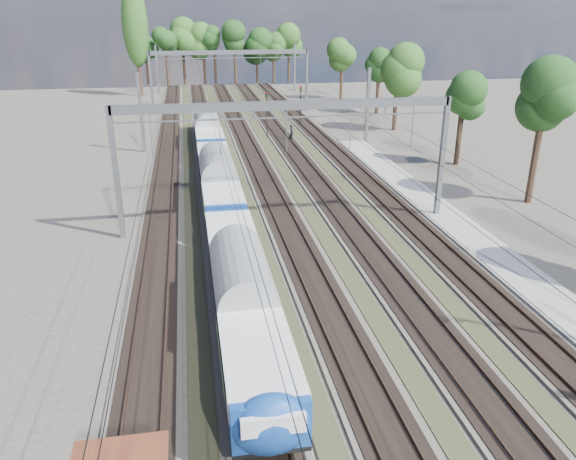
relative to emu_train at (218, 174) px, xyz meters
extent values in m
cube|color=#47423A|center=(-4.50, 8.87, -2.34)|extent=(3.00, 130.00, 0.15)
cube|color=black|center=(-4.50, 8.87, -2.24)|extent=(2.50, 130.00, 0.06)
cube|color=#473326|center=(-5.22, 8.87, -2.14)|extent=(0.08, 130.00, 0.14)
cube|color=#473326|center=(-3.78, 8.87, -2.14)|extent=(0.08, 130.00, 0.14)
cube|color=#47423A|center=(0.00, 8.87, -2.34)|extent=(3.00, 130.00, 0.15)
cube|color=black|center=(0.00, 8.87, -2.24)|extent=(2.50, 130.00, 0.06)
cube|color=#473326|center=(-0.72, 8.87, -2.14)|extent=(0.08, 130.00, 0.14)
cube|color=#473326|center=(0.72, 8.87, -2.14)|extent=(0.08, 130.00, 0.14)
cube|color=#47423A|center=(4.50, 8.87, -2.34)|extent=(3.00, 130.00, 0.15)
cube|color=black|center=(4.50, 8.87, -2.24)|extent=(2.50, 130.00, 0.06)
cube|color=#473326|center=(3.78, 8.87, -2.14)|extent=(0.08, 130.00, 0.14)
cube|color=#473326|center=(5.22, 8.87, -2.14)|extent=(0.08, 130.00, 0.14)
cube|color=#47423A|center=(9.00, 8.87, -2.34)|extent=(3.00, 130.00, 0.15)
cube|color=black|center=(9.00, 8.87, -2.24)|extent=(2.50, 130.00, 0.06)
cube|color=#473326|center=(8.28, 8.87, -2.14)|extent=(0.08, 130.00, 0.14)
cube|color=#473326|center=(9.72, 8.87, -2.14)|extent=(0.08, 130.00, 0.14)
cube|color=#47423A|center=(13.50, 8.87, -2.34)|extent=(3.00, 130.00, 0.15)
cube|color=black|center=(13.50, 8.87, -2.24)|extent=(2.50, 130.00, 0.06)
cube|color=#473326|center=(12.78, 8.87, -2.14)|extent=(0.08, 130.00, 0.14)
cube|color=#473326|center=(14.22, 8.87, -2.14)|extent=(0.08, 130.00, 0.14)
cube|color=#373724|center=(-2.25, 8.87, -2.39)|extent=(1.10, 130.00, 0.05)
cube|color=#373724|center=(2.25, 8.87, -2.39)|extent=(1.10, 130.00, 0.05)
cube|color=#373724|center=(6.75, 8.87, -2.39)|extent=(1.10, 130.00, 0.05)
cube|color=#373724|center=(11.25, 8.87, -2.39)|extent=(1.10, 130.00, 0.05)
cube|color=gray|center=(16.50, -16.13, -2.26)|extent=(3.00, 70.00, 0.30)
cube|color=slate|center=(-7.00, -6.13, 2.09)|extent=(0.35, 0.35, 9.00)
cube|color=slate|center=(16.00, -6.13, 2.09)|extent=(0.35, 0.35, 9.00)
cube|color=slate|center=(4.50, -6.13, 6.29)|extent=(23.00, 0.35, 0.60)
cube|color=slate|center=(-7.00, 41.87, 2.09)|extent=(0.35, 0.35, 9.00)
cube|color=slate|center=(16.00, 41.87, 2.09)|extent=(0.35, 0.35, 9.00)
cube|color=slate|center=(4.50, 41.87, 6.29)|extent=(23.00, 0.35, 0.60)
cube|color=slate|center=(-7.00, 18.87, 1.84)|extent=(0.35, 0.35, 8.50)
cube|color=slate|center=(-7.00, 63.87, 1.84)|extent=(0.35, 0.35, 8.50)
cube|color=slate|center=(18.30, 18.87, 1.84)|extent=(0.35, 0.35, 8.50)
cube|color=slate|center=(18.30, 63.87, 1.84)|extent=(0.35, 0.35, 8.50)
cylinder|color=black|center=(-4.50, 8.87, 3.09)|extent=(0.03, 130.00, 0.03)
cylinder|color=black|center=(-4.50, 8.87, 4.19)|extent=(0.03, 130.00, 0.03)
cylinder|color=black|center=(0.00, 8.87, 3.09)|extent=(0.03, 130.00, 0.03)
cylinder|color=black|center=(0.00, 8.87, 4.19)|extent=(0.03, 130.00, 0.03)
cylinder|color=black|center=(4.50, 8.87, 3.09)|extent=(0.03, 130.00, 0.03)
cylinder|color=black|center=(4.50, 8.87, 4.19)|extent=(0.03, 130.00, 0.03)
cylinder|color=black|center=(9.00, 8.87, 3.09)|extent=(0.03, 130.00, 0.03)
cylinder|color=black|center=(9.00, 8.87, 4.19)|extent=(0.03, 130.00, 0.03)
cylinder|color=black|center=(13.50, 8.87, 3.09)|extent=(0.03, 130.00, 0.03)
cylinder|color=black|center=(13.50, 8.87, 4.19)|extent=(0.03, 130.00, 0.03)
cylinder|color=black|center=(-9.59, 77.73, 0.39)|extent=(0.56, 0.56, 5.61)
sphere|color=#173513|center=(-9.59, 77.73, 4.88)|extent=(3.87, 3.87, 3.87)
cylinder|color=black|center=(-5.98, 74.83, 1.07)|extent=(0.56, 0.56, 6.97)
sphere|color=#173513|center=(-5.98, 74.83, 6.65)|extent=(5.12, 5.12, 5.12)
cylinder|color=black|center=(-1.68, 75.26, 1.16)|extent=(0.56, 0.56, 7.14)
sphere|color=#173513|center=(-1.68, 75.26, 6.87)|extent=(4.69, 4.69, 4.69)
cylinder|color=black|center=(1.63, 74.63, 1.10)|extent=(0.56, 0.56, 7.02)
sphere|color=#173513|center=(1.63, 74.63, 6.71)|extent=(4.12, 4.12, 4.12)
cylinder|color=black|center=(5.43, 73.96, 0.41)|extent=(0.56, 0.56, 5.66)
sphere|color=#173513|center=(5.43, 73.96, 4.94)|extent=(5.19, 5.19, 5.19)
cylinder|color=black|center=(8.63, 74.23, 1.00)|extent=(0.56, 0.56, 6.83)
sphere|color=#173513|center=(8.63, 74.23, 6.47)|extent=(4.15, 4.15, 4.15)
cylinder|color=black|center=(12.40, 73.99, 0.41)|extent=(0.56, 0.56, 5.64)
sphere|color=#173513|center=(12.40, 73.99, 4.92)|extent=(4.19, 4.19, 4.19)
cylinder|color=black|center=(15.81, 77.45, 1.26)|extent=(0.56, 0.56, 7.35)
sphere|color=#173513|center=(15.81, 77.45, 7.14)|extent=(5.17, 5.17, 5.17)
cylinder|color=black|center=(19.49, 77.34, 0.34)|extent=(0.56, 0.56, 5.52)
sphere|color=#173513|center=(19.49, 77.34, 4.76)|extent=(4.45, 4.45, 4.45)
cylinder|color=black|center=(25.57, -3.74, 0.98)|extent=(0.56, 0.56, 6.78)
sphere|color=#173513|center=(25.57, -3.74, 6.41)|extent=(4.41, 4.41, 4.41)
cylinder|color=black|center=(26.00, 9.69, 0.79)|extent=(0.56, 0.56, 6.40)
sphere|color=#173513|center=(26.00, 9.69, 5.91)|extent=(3.53, 3.53, 3.53)
cylinder|color=black|center=(24.01, 23.89, 0.20)|extent=(0.56, 0.56, 5.22)
sphere|color=#173513|center=(24.01, 23.89, 4.37)|extent=(4.39, 4.39, 4.39)
cylinder|color=black|center=(24.67, 36.77, 0.71)|extent=(0.56, 0.56, 6.24)
sphere|color=#173513|center=(24.67, 36.77, 5.70)|extent=(4.03, 4.03, 4.03)
cylinder|color=black|center=(25.35, 49.92, 0.99)|extent=(0.56, 0.56, 6.80)
sphere|color=#173513|center=(25.35, 49.92, 6.43)|extent=(3.39, 3.39, 3.39)
cylinder|color=black|center=(-10.00, 61.87, 5.59)|extent=(0.70, 0.70, 16.00)
ellipsoid|color=#1F4D19|center=(-10.00, 61.87, 9.59)|extent=(4.40, 4.40, 14.08)
cube|color=black|center=(0.00, -26.10, -1.89)|extent=(1.92, 2.88, 0.77)
cube|color=black|center=(0.00, -12.65, -1.89)|extent=(1.92, 2.88, 0.77)
cube|color=navy|center=(0.00, -19.37, -0.44)|extent=(2.69, 19.21, 1.83)
cube|color=silver|center=(0.00, -19.37, 0.04)|extent=(2.77, 18.44, 0.91)
cube|color=black|center=(1.39, -19.37, 0.04)|extent=(0.04, 16.33, 0.67)
cube|color=#FFF50D|center=(0.00, -23.60, -0.93)|extent=(2.79, 5.38, 0.67)
cylinder|color=gray|center=(0.00, -19.37, 0.47)|extent=(2.73, 19.21, 2.73)
cube|color=black|center=(0.00, -6.28, -1.89)|extent=(1.92, 2.88, 0.77)
cube|color=black|center=(0.00, 7.17, -1.89)|extent=(1.92, 2.88, 0.77)
cube|color=navy|center=(0.00, 0.44, -0.44)|extent=(2.69, 19.21, 1.83)
cube|color=silver|center=(0.00, 0.44, 0.04)|extent=(2.77, 18.44, 0.91)
cube|color=black|center=(1.39, 0.44, 0.04)|extent=(0.04, 16.33, 0.67)
cube|color=#FFF50D|center=(0.00, -3.79, -0.93)|extent=(2.79, 5.38, 0.67)
cylinder|color=gray|center=(0.00, 0.44, 0.47)|extent=(2.73, 19.21, 2.73)
cube|color=black|center=(0.00, 13.53, -1.89)|extent=(1.92, 2.88, 0.77)
cube|color=black|center=(0.00, 26.98, -1.89)|extent=(1.92, 2.88, 0.77)
cube|color=navy|center=(0.00, 20.25, -0.44)|extent=(2.69, 19.21, 1.83)
cube|color=silver|center=(0.00, 20.25, 0.04)|extent=(2.77, 18.44, 0.91)
cube|color=black|center=(1.39, 20.25, 0.04)|extent=(0.04, 16.33, 0.67)
cube|color=#FFF50D|center=(0.00, 16.03, -0.93)|extent=(2.79, 5.38, 0.67)
cylinder|color=gray|center=(0.00, 20.25, 0.47)|extent=(2.73, 19.21, 2.73)
ellipsoid|color=navy|center=(0.00, -28.78, -0.40)|extent=(2.73, 1.50, 2.32)
imported|color=black|center=(9.85, 21.12, -1.41)|extent=(0.51, 0.75, 2.00)
cylinder|color=black|center=(7.33, 23.83, -0.02)|extent=(0.13, 0.13, 4.79)
cube|color=black|center=(7.33, 23.83, 2.71)|extent=(0.37, 0.27, 0.67)
sphere|color=red|center=(7.33, 23.70, 2.90)|extent=(0.15, 0.15, 0.15)
sphere|color=#0C9919|center=(7.33, 23.70, 2.57)|extent=(0.15, 0.15, 0.15)
cylinder|color=black|center=(12.65, 29.78, -0.11)|extent=(0.13, 0.13, 4.61)
cube|color=black|center=(12.65, 29.78, 2.52)|extent=(0.34, 0.24, 0.65)
sphere|color=red|center=(12.65, 29.66, 2.71)|extent=(0.15, 0.15, 0.15)
sphere|color=#0C9919|center=(12.65, 29.66, 2.38)|extent=(0.15, 0.15, 0.15)
camera|label=1|loc=(-2.04, -43.45, 12.40)|focal=35.00mm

